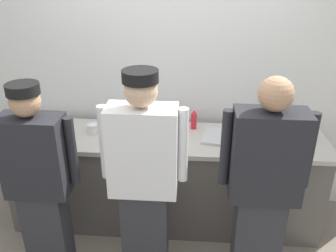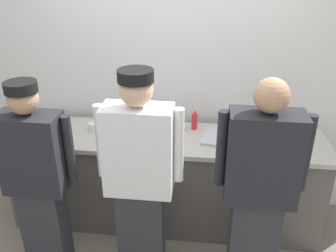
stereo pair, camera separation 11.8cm
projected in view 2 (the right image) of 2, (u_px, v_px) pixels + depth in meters
The scene contains 15 objects.
ground_plane at pixel (160, 243), 3.25m from camera, with size 9.00×9.00×0.00m, color slate.
wall_back at pixel (170, 75), 3.41m from camera, with size 4.41×0.10×2.62m.
prep_counter at pixel (165, 179), 3.37m from camera, with size 2.81×0.65×0.89m.
chef_near_left at pixel (37, 178), 2.67m from camera, with size 0.58×0.24×1.59m.
chef_center at pixel (140, 178), 2.57m from camera, with size 0.61×0.24×1.70m.
chef_far_right at pixel (259, 190), 2.47m from camera, with size 0.61×0.24×1.68m.
plate_stack_front at pixel (277, 140), 3.03m from camera, with size 0.21×0.21×0.08m.
mixing_bowl_steel at pixel (147, 130), 3.15m from camera, with size 0.35×0.35×0.14m, color #B7BABF.
sheet_tray at pixel (229, 139), 3.12m from camera, with size 0.43×0.32×0.02m, color #B7BABF.
squeeze_bottle_primary at pixel (303, 133), 3.05m from camera, with size 0.05×0.05×0.19m.
squeeze_bottle_secondary at pixel (194, 120), 3.28m from camera, with size 0.05×0.05×0.18m.
ramekin_orange_sauce at pixel (66, 135), 3.17m from camera, with size 0.10×0.10×0.04m.
ramekin_red_sauce at pixel (180, 128), 3.29m from camera, with size 0.10×0.10×0.04m.
ramekin_green_sauce at pixel (106, 138), 3.11m from camera, with size 0.09×0.09×0.04m.
deli_cup at pixel (93, 127), 3.25m from camera, with size 0.09×0.09×0.09m, color white.
Camera 2 is at (0.36, -2.46, 2.34)m, focal length 38.90 mm.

